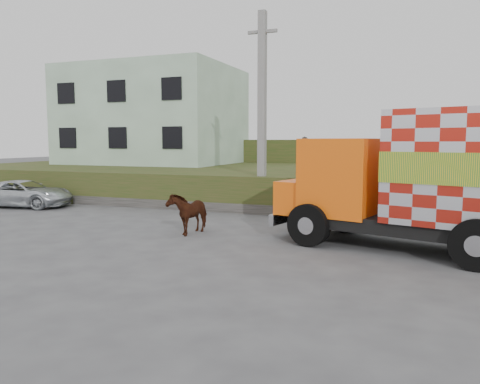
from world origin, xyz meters
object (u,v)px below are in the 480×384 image
at_px(cargo_truck, 450,181).
at_px(cow, 189,212).
at_px(suv, 24,194).
at_px(utility_pole, 262,112).
at_px(pedestrian, 304,155).

bearing_deg(cargo_truck, cow, -165.92).
relative_size(cow, suv, 0.37).
xyz_separation_m(utility_pole, suv, (-10.40, -2.13, -3.48)).
bearing_deg(utility_pole, pedestrian, 50.49).
distance_m(suv, pedestrian, 12.48).
xyz_separation_m(utility_pole, pedestrian, (1.37, 1.66, -1.77)).
xyz_separation_m(cargo_truck, pedestrian, (-5.32, 6.71, 0.40)).
height_order(cargo_truck, pedestrian, cargo_truck).
relative_size(cow, pedestrian, 0.98).
bearing_deg(cow, cargo_truck, 4.63).
relative_size(utility_pole, cow, 5.08).
xyz_separation_m(cow, pedestrian, (2.22, 6.54, 1.64)).
bearing_deg(pedestrian, suv, 21.04).
bearing_deg(cargo_truck, utility_pole, 158.33).
height_order(utility_pole, pedestrian, utility_pole).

